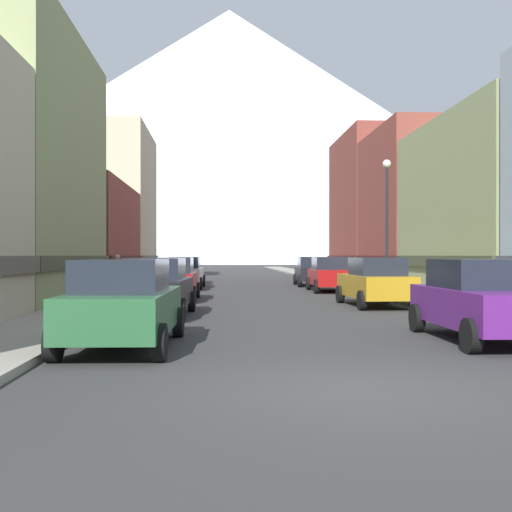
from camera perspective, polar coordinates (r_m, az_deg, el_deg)
name	(u,v)px	position (r m, az deg, el deg)	size (l,w,h in m)	color
ground_plane	(359,392)	(8.66, 9.53, -12.37)	(400.00, 400.00, 0.00)	#323232
sidewalk_left	(157,281)	(43.49, -9.20, -2.30)	(2.50, 100.00, 0.15)	gray
sidewalk_right	(333,280)	(44.04, 7.22, -2.27)	(2.50, 100.00, 0.15)	gray
storefront_left_2	(64,237)	(38.76, -17.41, 1.71)	(7.78, 12.51, 6.20)	brown
storefront_left_3	(93,207)	(50.80, -14.92, 4.43)	(9.23, 11.22, 11.83)	beige
storefront_right_2	(436,211)	(38.93, 16.42, 4.06)	(7.91, 9.15, 9.49)	brown
storefront_right_3	(392,210)	(48.57, 12.55, 4.21)	(8.22, 10.55, 11.12)	brown
car_left_0	(124,303)	(12.55, -12.20, -4.34)	(2.19, 4.46, 1.78)	#265933
car_left_1	(156,287)	(18.81, -9.27, -2.88)	(2.24, 4.48, 1.78)	black
car_left_2	(173,279)	(25.35, -7.76, -2.12)	(2.11, 4.42, 1.78)	#9E1111
car_left_3	(185,272)	(34.82, -6.59, -1.53)	(2.16, 4.44, 1.78)	silver
car_right_0	(481,300)	(14.22, 20.24, -3.83)	(2.11, 4.42, 1.78)	#591E72
car_right_1	(375,282)	(22.76, 11.06, -2.37)	(2.17, 4.45, 1.78)	#B28419
car_right_2	(330,274)	(31.69, 6.91, -1.68)	(2.18, 4.45, 1.78)	#9E1111
car_right_3	(312,271)	(37.63, 5.26, -1.41)	(2.24, 4.48, 1.78)	black
potted_plant_0	(455,290)	(24.30, 18.06, -3.01)	(0.54, 0.54, 0.81)	gray
potted_plant_1	(458,289)	(24.03, 18.31, -2.91)	(0.61, 0.61, 0.87)	brown
potted_plant_2	(471,287)	(22.98, 19.36, -2.76)	(0.75, 0.75, 1.05)	gray
pedestrian_0	(117,276)	(26.86, -12.78, -1.86)	(0.36, 0.36, 1.76)	navy
pedestrian_2	(355,272)	(37.07, 9.25, -1.46)	(0.36, 0.36, 1.60)	navy
streetlamp_right	(387,206)	(27.14, 12.09, 4.54)	(0.36, 0.36, 5.86)	black
mountain_backdrop	(229,135)	(273.44, -2.51, 11.21)	(296.26, 296.26, 109.54)	white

